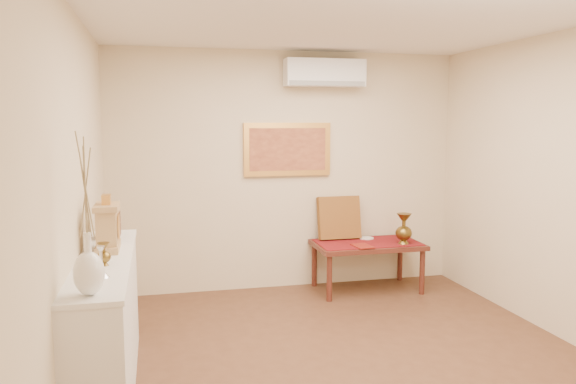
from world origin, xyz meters
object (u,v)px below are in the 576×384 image
object	(u,v)px
white_vase	(86,215)
display_ledge	(107,326)
wooden_chest	(110,223)
mantel_clock	(108,227)
low_table	(367,248)
brass_urn_tall	(404,225)

from	to	relation	value
white_vase	display_ledge	bearing A→B (deg)	89.87
display_ledge	wooden_chest	distance (m)	0.92
wooden_chest	display_ledge	bearing A→B (deg)	-89.43
white_vase	display_ledge	distance (m)	1.27
mantel_clock	low_table	world-z (taller)	mantel_clock
white_vase	wooden_chest	xyz separation A→B (m)	(-0.00, 1.55, -0.31)
white_vase	brass_urn_tall	size ratio (longest dim) A/B	2.10
brass_urn_tall	wooden_chest	distance (m)	3.23
white_vase	wooden_chest	size ratio (longest dim) A/B	3.59
mantel_clock	wooden_chest	bearing A→B (deg)	92.47
brass_urn_tall	mantel_clock	bearing A→B (deg)	-153.95
mantel_clock	low_table	bearing A→B (deg)	31.77
display_ledge	low_table	world-z (taller)	display_ledge
white_vase	low_table	bearing A→B (deg)	45.70
display_ledge	low_table	xyz separation A→B (m)	(2.67, 1.88, -0.01)
mantel_clock	brass_urn_tall	bearing A→B (deg)	26.05
white_vase	display_ledge	xyz separation A→B (m)	(0.00, 0.86, -0.93)
mantel_clock	wooden_chest	distance (m)	0.45
white_vase	mantel_clock	distance (m)	1.13
white_vase	mantel_clock	size ratio (longest dim) A/B	2.14
display_ledge	mantel_clock	size ratio (longest dim) A/B	4.93
wooden_chest	brass_urn_tall	bearing A→B (deg)	18.65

